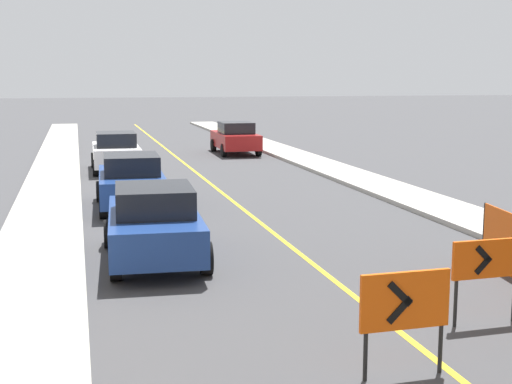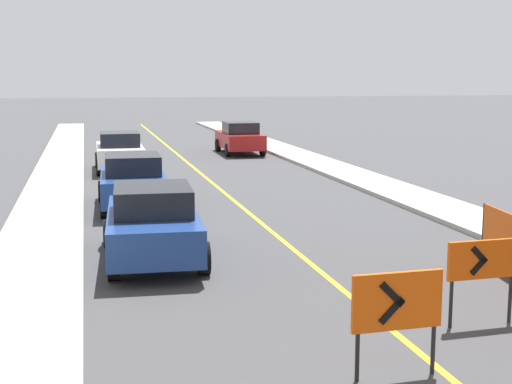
% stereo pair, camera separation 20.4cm
% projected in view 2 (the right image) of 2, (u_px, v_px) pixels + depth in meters
% --- Properties ---
extents(lane_stripe, '(0.12, 70.71, 0.01)m').
position_uv_depth(lane_stripe, '(223.00, 191.00, 23.78)').
color(lane_stripe, gold).
rests_on(lane_stripe, ground_plane).
extents(sidewalk_left, '(1.92, 70.71, 0.14)m').
position_uv_depth(sidewalk_left, '(52.00, 196.00, 22.51)').
color(sidewalk_left, '#ADA89E').
rests_on(sidewalk_left, ground_plane).
extents(sidewalk_right, '(1.92, 70.71, 0.14)m').
position_uv_depth(sidewalk_right, '(375.00, 184.00, 25.03)').
color(sidewalk_right, '#ADA89E').
rests_on(sidewalk_right, ground_plane).
extents(arrow_barricade_primary, '(1.21, 0.11, 1.37)m').
position_uv_depth(arrow_barricade_primary, '(397.00, 305.00, 8.88)').
color(arrow_barricade_primary, '#EF560C').
rests_on(arrow_barricade_primary, ground_plane).
extents(arrow_barricade_secondary, '(1.19, 0.11, 1.33)m').
position_uv_depth(arrow_barricade_secondary, '(483.00, 264.00, 10.80)').
color(arrow_barricade_secondary, '#EF560C').
rests_on(arrow_barricade_secondary, ground_plane).
extents(parked_car_curb_near, '(2.03, 4.39, 1.59)m').
position_uv_depth(parked_car_curb_near, '(152.00, 223.00, 14.67)').
color(parked_car_curb_near, navy).
rests_on(parked_car_curb_near, ground_plane).
extents(parked_car_curb_mid, '(1.95, 4.36, 1.59)m').
position_uv_depth(parked_car_curb_mid, '(133.00, 181.00, 20.58)').
color(parked_car_curb_mid, navy).
rests_on(parked_car_curb_mid, ground_plane).
extents(parked_car_curb_far, '(1.94, 4.32, 1.59)m').
position_uv_depth(parked_car_curb_far, '(120.00, 151.00, 28.83)').
color(parked_car_curb_far, silver).
rests_on(parked_car_curb_far, ground_plane).
extents(parked_car_opposite_side, '(1.94, 4.34, 1.59)m').
position_uv_depth(parked_car_opposite_side, '(240.00, 138.00, 35.37)').
color(parked_car_opposite_side, maroon).
rests_on(parked_car_opposite_side, ground_plane).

